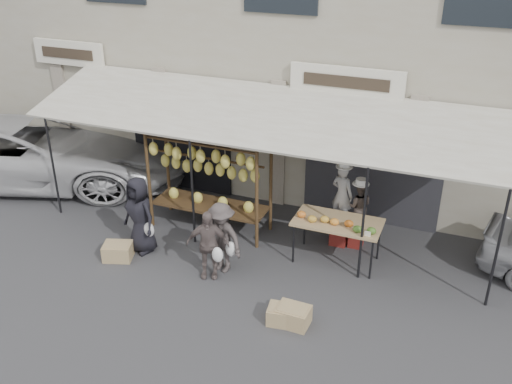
% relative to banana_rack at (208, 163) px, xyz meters
% --- Properties ---
extents(ground_plane, '(90.00, 90.00, 0.00)m').
position_rel_banana_rack_xyz_m(ground_plane, '(0.96, -1.79, -1.57)').
color(ground_plane, '#2D2D30').
extents(shophouse, '(24.00, 6.15, 7.30)m').
position_rel_banana_rack_xyz_m(shophouse, '(0.96, 4.71, 2.08)').
color(shophouse, '#A7A292').
rests_on(shophouse, ground_plane).
extents(awning, '(10.00, 2.35, 2.92)m').
position_rel_banana_rack_xyz_m(awning, '(0.96, 0.49, 1.01)').
color(awning, beige).
rests_on(awning, ground_plane).
extents(banana_rack, '(2.60, 0.90, 2.24)m').
position_rel_banana_rack_xyz_m(banana_rack, '(0.00, 0.00, 0.00)').
color(banana_rack, '#483218').
rests_on(banana_rack, ground_plane).
extents(produce_table, '(1.70, 0.90, 1.04)m').
position_rel_banana_rack_xyz_m(produce_table, '(2.90, -0.27, -0.69)').
color(produce_table, tan).
rests_on(produce_table, ground_plane).
extents(vendor_left, '(0.56, 0.46, 1.32)m').
position_rel_banana_rack_xyz_m(vendor_left, '(2.80, 0.44, -0.43)').
color(vendor_left, gray).
rests_on(vendor_left, stool_left).
extents(vendor_right, '(0.59, 0.50, 1.07)m').
position_rel_banana_rack_xyz_m(vendor_right, '(3.15, 0.47, -0.63)').
color(vendor_right, '#483D38').
rests_on(vendor_right, stool_right).
extents(customer_left, '(0.92, 0.74, 1.63)m').
position_rel_banana_rack_xyz_m(customer_left, '(-0.90, -1.32, -0.75)').
color(customer_left, black).
rests_on(customer_left, ground_plane).
extents(customer_mid, '(0.88, 0.59, 1.39)m').
position_rel_banana_rack_xyz_m(customer_mid, '(0.78, -1.65, -0.87)').
color(customer_mid, '#635451').
rests_on(customer_mid, ground_plane).
extents(customer_right, '(1.04, 0.75, 1.44)m').
position_rel_banana_rack_xyz_m(customer_right, '(0.93, -1.37, -0.84)').
color(customer_right, '#433C3A').
rests_on(customer_right, ground_plane).
extents(stool_left, '(0.39, 0.39, 0.48)m').
position_rel_banana_rack_xyz_m(stool_left, '(2.80, 0.44, -1.33)').
color(stool_left, maroon).
rests_on(stool_left, ground_plane).
extents(stool_right, '(0.33, 0.33, 0.40)m').
position_rel_banana_rack_xyz_m(stool_right, '(3.15, 0.47, -1.37)').
color(stool_right, maroon).
rests_on(stool_right, ground_plane).
extents(crate_near_a, '(0.55, 0.45, 0.30)m').
position_rel_banana_rack_xyz_m(crate_near_a, '(2.56, -2.44, -1.42)').
color(crate_near_a, tan).
rests_on(crate_near_a, ground_plane).
extents(crate_near_b, '(0.56, 0.44, 0.33)m').
position_rel_banana_rack_xyz_m(crate_near_b, '(2.73, -2.40, -1.40)').
color(crate_near_b, tan).
rests_on(crate_near_b, ground_plane).
extents(crate_far, '(0.66, 0.58, 0.33)m').
position_rel_banana_rack_xyz_m(crate_far, '(-1.18, -1.79, -1.40)').
color(crate_far, tan).
rests_on(crate_far, ground_plane).
extents(van, '(6.45, 4.46, 2.46)m').
position_rel_banana_rack_xyz_m(van, '(-5.58, 0.39, -0.34)').
color(van, silver).
rests_on(van, ground_plane).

